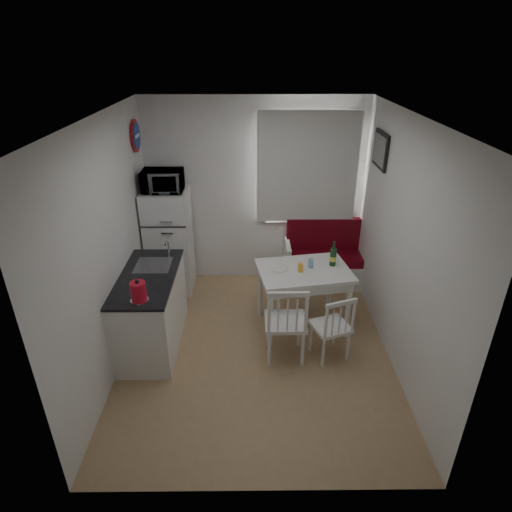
{
  "coord_description": "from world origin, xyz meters",
  "views": [
    {
      "loc": [
        -0.04,
        -3.94,
        3.21
      ],
      "look_at": [
        0.0,
        0.5,
        0.96
      ],
      "focal_mm": 30.0,
      "sensor_mm": 36.0,
      "label": 1
    }
  ],
  "objects_px": {
    "bench": "(330,264)",
    "dining_table": "(304,276)",
    "kitchen_counter": "(151,309)",
    "chair_left": "(286,317)",
    "wine_bottle": "(333,254)",
    "fridge": "(170,241)",
    "chair_right": "(333,323)",
    "microwave": "(163,181)",
    "kettle": "(138,292)"
  },
  "relations": [
    {
      "from": "chair_right",
      "to": "microwave",
      "type": "relative_size",
      "value": 0.95
    },
    {
      "from": "fridge",
      "to": "kettle",
      "type": "height_order",
      "value": "fridge"
    },
    {
      "from": "kitchen_counter",
      "to": "chair_right",
      "type": "relative_size",
      "value": 2.72
    },
    {
      "from": "dining_table",
      "to": "wine_bottle",
      "type": "bearing_deg",
      "value": 6.07
    },
    {
      "from": "dining_table",
      "to": "chair_right",
      "type": "relative_size",
      "value": 2.42
    },
    {
      "from": "kettle",
      "to": "wine_bottle",
      "type": "distance_m",
      "value": 2.28
    },
    {
      "from": "kitchen_counter",
      "to": "wine_bottle",
      "type": "xyz_separation_m",
      "value": [
        2.12,
        0.41,
        0.5
      ]
    },
    {
      "from": "chair_right",
      "to": "microwave",
      "type": "bearing_deg",
      "value": 122.06
    },
    {
      "from": "chair_left",
      "to": "fridge",
      "type": "relative_size",
      "value": 0.35
    },
    {
      "from": "fridge",
      "to": "kettle",
      "type": "distance_m",
      "value": 1.8
    },
    {
      "from": "bench",
      "to": "kettle",
      "type": "bearing_deg",
      "value": -139.79
    },
    {
      "from": "chair_left",
      "to": "kettle",
      "type": "height_order",
      "value": "kettle"
    },
    {
      "from": "kitchen_counter",
      "to": "fridge",
      "type": "bearing_deg",
      "value": 89.1
    },
    {
      "from": "dining_table",
      "to": "wine_bottle",
      "type": "relative_size",
      "value": 3.82
    },
    {
      "from": "dining_table",
      "to": "chair_left",
      "type": "bearing_deg",
      "value": -120.38
    },
    {
      "from": "bench",
      "to": "fridge",
      "type": "relative_size",
      "value": 0.91
    },
    {
      "from": "chair_right",
      "to": "fridge",
      "type": "distance_m",
      "value": 2.56
    },
    {
      "from": "chair_left",
      "to": "kettle",
      "type": "xyz_separation_m",
      "value": [
        -1.47,
        -0.18,
        0.43
      ]
    },
    {
      "from": "bench",
      "to": "chair_right",
      "type": "bearing_deg",
      "value": -98.94
    },
    {
      "from": "bench",
      "to": "chair_right",
      "type": "relative_size",
      "value": 2.74
    },
    {
      "from": "bench",
      "to": "kettle",
      "type": "xyz_separation_m",
      "value": [
        -2.24,
        -1.89,
        0.71
      ]
    },
    {
      "from": "kitchen_counter",
      "to": "fridge",
      "type": "relative_size",
      "value": 0.9
    },
    {
      "from": "fridge",
      "to": "microwave",
      "type": "bearing_deg",
      "value": -90.0
    },
    {
      "from": "kitchen_counter",
      "to": "wine_bottle",
      "type": "height_order",
      "value": "kitchen_counter"
    },
    {
      "from": "fridge",
      "to": "wine_bottle",
      "type": "xyz_separation_m",
      "value": [
        2.1,
        -0.83,
        0.22
      ]
    },
    {
      "from": "kitchen_counter",
      "to": "wine_bottle",
      "type": "distance_m",
      "value": 2.21
    },
    {
      "from": "microwave",
      "to": "chair_left",
      "type": "bearing_deg",
      "value": -46.0
    },
    {
      "from": "chair_left",
      "to": "chair_right",
      "type": "height_order",
      "value": "chair_left"
    },
    {
      "from": "kitchen_counter",
      "to": "chair_left",
      "type": "bearing_deg",
      "value": -13.27
    },
    {
      "from": "chair_left",
      "to": "kettle",
      "type": "distance_m",
      "value": 1.54
    },
    {
      "from": "bench",
      "to": "fridge",
      "type": "bearing_deg",
      "value": -177.2
    },
    {
      "from": "dining_table",
      "to": "kettle",
      "type": "relative_size",
      "value": 4.84
    },
    {
      "from": "chair_left",
      "to": "chair_right",
      "type": "distance_m",
      "value": 0.51
    },
    {
      "from": "bench",
      "to": "dining_table",
      "type": "xyz_separation_m",
      "value": [
        -0.52,
        -1.05,
        0.39
      ]
    },
    {
      "from": "chair_right",
      "to": "wine_bottle",
      "type": "height_order",
      "value": "wine_bottle"
    },
    {
      "from": "dining_table",
      "to": "kitchen_counter",
      "type": "bearing_deg",
      "value": -179.93
    },
    {
      "from": "kitchen_counter",
      "to": "dining_table",
      "type": "bearing_deg",
      "value": 9.94
    },
    {
      "from": "kitchen_counter",
      "to": "kettle",
      "type": "height_order",
      "value": "kitchen_counter"
    },
    {
      "from": "fridge",
      "to": "wine_bottle",
      "type": "distance_m",
      "value": 2.27
    },
    {
      "from": "chair_left",
      "to": "kettle",
      "type": "bearing_deg",
      "value": -173.79
    },
    {
      "from": "kitchen_counter",
      "to": "dining_table",
      "type": "relative_size",
      "value": 1.12
    },
    {
      "from": "dining_table",
      "to": "chair_right",
      "type": "xyz_separation_m",
      "value": [
        0.25,
        -0.65,
        -0.2
      ]
    },
    {
      "from": "chair_right",
      "to": "microwave",
      "type": "xyz_separation_m",
      "value": [
        -2.0,
        1.54,
        1.1
      ]
    },
    {
      "from": "chair_left",
      "to": "wine_bottle",
      "type": "height_order",
      "value": "wine_bottle"
    },
    {
      "from": "bench",
      "to": "fridge",
      "type": "xyz_separation_m",
      "value": [
        -2.27,
        -0.11,
        0.42
      ]
    },
    {
      "from": "bench",
      "to": "fridge",
      "type": "distance_m",
      "value": 2.31
    },
    {
      "from": "chair_left",
      "to": "microwave",
      "type": "distance_m",
      "value": 2.39
    },
    {
      "from": "bench",
      "to": "chair_left",
      "type": "height_order",
      "value": "bench"
    },
    {
      "from": "bench",
      "to": "chair_right",
      "type": "distance_m",
      "value": 1.73
    },
    {
      "from": "wine_bottle",
      "to": "chair_left",
      "type": "bearing_deg",
      "value": -127.99
    }
  ]
}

